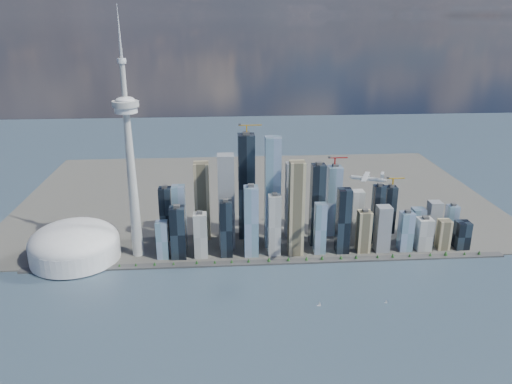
{
  "coord_description": "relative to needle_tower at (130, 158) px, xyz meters",
  "views": [
    {
      "loc": [
        -101.83,
        -757.64,
        530.14
      ],
      "look_at": [
        -27.82,
        260.0,
        168.58
      ],
      "focal_mm": 35.0,
      "sensor_mm": 36.0,
      "label": 1
    }
  ],
  "objects": [
    {
      "name": "land",
      "position": [
        300.0,
        390.0,
        -234.34
      ],
      "size": [
        1400.0,
        900.0,
        3.0
      ],
      "primitive_type": "cube",
      "color": "#4C4C47",
      "rests_on": "ground"
    },
    {
      "name": "shoreline_trees",
      "position": [
        300.0,
        -60.0,
        -227.06
      ],
      "size": [
        960.53,
        7.2,
        8.8
      ],
      "color": "#3F2D1E",
      "rests_on": "seawall"
    },
    {
      "name": "airplane",
      "position": [
        490.05,
        -136.1,
        -13.1
      ],
      "size": [
        72.39,
        64.95,
        18.49
      ],
      "rotation": [
        0.0,
        0.0,
        -0.41
      ],
      "color": "silver",
      "rests_on": "ground"
    },
    {
      "name": "needle_tower",
      "position": [
        0.0,
        0.0,
        0.0
      ],
      "size": [
        56.0,
        56.0,
        550.5
      ],
      "color": "#ACACA6",
      "rests_on": "land"
    },
    {
      "name": "skyscraper_cluster",
      "position": [
        359.61,
        26.81,
        -145.61
      ],
      "size": [
        736.0,
        142.0,
        288.65
      ],
      "color": "black",
      "rests_on": "land"
    },
    {
      "name": "sailboat_east",
      "position": [
        381.15,
        -243.38,
        -232.35
      ],
      "size": [
        7.83,
        3.74,
        10.87
      ],
      "rotation": [
        0.0,
        0.0,
        -0.26
      ],
      "color": "white",
      "rests_on": "ground"
    },
    {
      "name": "dome_stadium",
      "position": [
        -140.0,
        -10.0,
        -196.4
      ],
      "size": [
        200.0,
        200.0,
        86.0
      ],
      "color": "silver",
      "rests_on": "land"
    },
    {
      "name": "sailboat_west",
      "position": [
        513.4,
        -242.45,
        -233.2
      ],
      "size": [
        5.96,
        2.44,
        8.23
      ],
      "rotation": [
        0.0,
        0.0,
        -0.17
      ],
      "color": "white",
      "rests_on": "ground"
    },
    {
      "name": "seawall",
      "position": [
        300.0,
        -60.0,
        -233.84
      ],
      "size": [
        1100.0,
        22.0,
        4.0
      ],
      "primitive_type": "cube",
      "color": "#383838",
      "rests_on": "ground"
    },
    {
      "name": "ground",
      "position": [
        300.0,
        -310.0,
        -235.84
      ],
      "size": [
        4000.0,
        4000.0,
        0.0
      ],
      "primitive_type": "plane",
      "color": "#2F3E53",
      "rests_on": "ground"
    }
  ]
}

